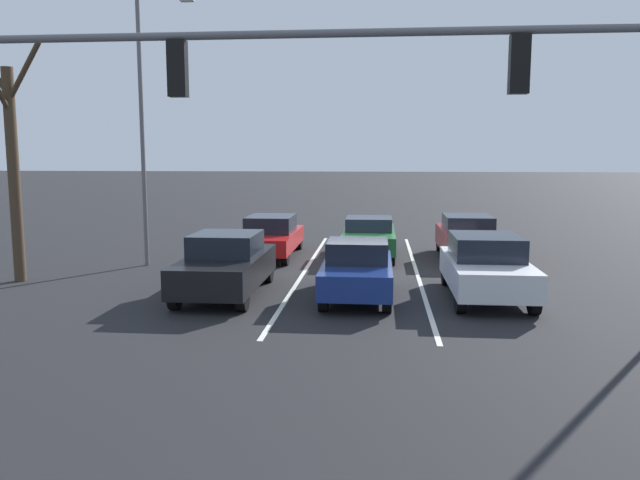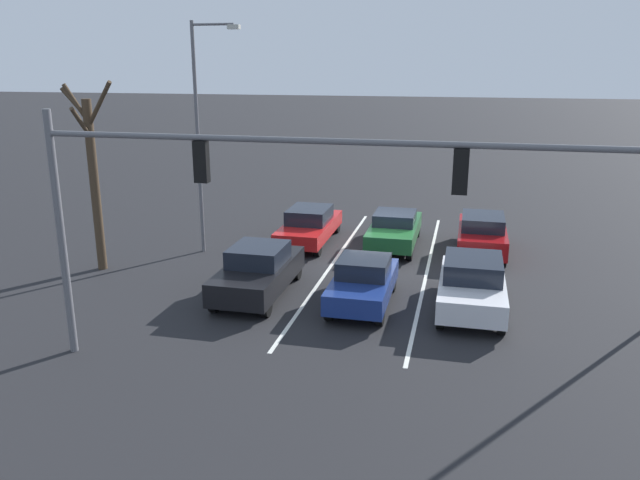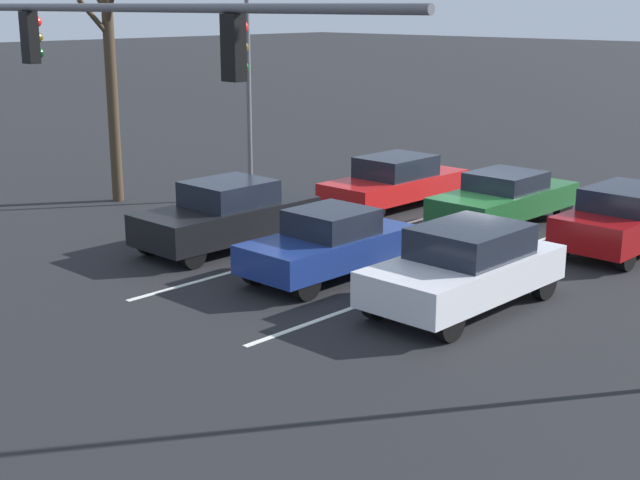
% 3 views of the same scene
% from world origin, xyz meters
% --- Properties ---
extents(ground_plane, '(240.00, 240.00, 0.00)m').
position_xyz_m(ground_plane, '(0.00, 0.00, 0.00)').
color(ground_plane, black).
extents(lane_stripe_left_divider, '(0.12, 15.48, 0.01)m').
position_xyz_m(lane_stripe_left_divider, '(-1.76, 1.74, 0.01)').
color(lane_stripe_left_divider, silver).
rests_on(lane_stripe_left_divider, ground_plane).
extents(lane_stripe_center_divider, '(0.12, 15.48, 0.01)m').
position_xyz_m(lane_stripe_center_divider, '(1.76, 1.74, 0.01)').
color(lane_stripe_center_divider, silver).
rests_on(lane_stripe_center_divider, ground_plane).
extents(car_navy_midlane_front, '(1.75, 4.04, 1.49)m').
position_xyz_m(car_navy_midlane_front, '(-0.02, 5.49, 0.75)').
color(car_navy_midlane_front, navy).
rests_on(car_navy_midlane_front, ground_plane).
extents(car_black_rightlane_front, '(1.90, 4.55, 1.63)m').
position_xyz_m(car_black_rightlane_front, '(3.43, 5.40, 0.81)').
color(car_black_rightlane_front, black).
rests_on(car_black_rightlane_front, ground_plane).
extents(car_silver_leftlane_front, '(1.93, 4.39, 1.62)m').
position_xyz_m(car_silver_leftlane_front, '(-3.31, 5.16, 0.83)').
color(car_silver_leftlane_front, silver).
rests_on(car_silver_leftlane_front, ground_plane).
extents(car_red_rightlane_second, '(1.84, 4.77, 1.48)m').
position_xyz_m(car_red_rightlane_second, '(3.33, -0.90, 0.75)').
color(car_red_rightlane_second, red).
rests_on(car_red_rightlane_second, ground_plane).
extents(car_maroon_leftlane_second, '(1.82, 4.45, 1.55)m').
position_xyz_m(car_maroon_leftlane_second, '(-3.68, -1.03, 0.79)').
color(car_maroon_leftlane_second, maroon).
rests_on(car_maroon_leftlane_second, ground_plane).
extents(car_darkgreen_midlane_second, '(1.84, 4.65, 1.44)m').
position_xyz_m(car_darkgreen_midlane_second, '(-0.21, -1.13, 0.75)').
color(car_darkgreen_midlane_second, '#1E5928').
rests_on(car_darkgreen_midlane_second, ground_plane).
extents(traffic_signal_gantry, '(13.20, 0.37, 6.24)m').
position_xyz_m(traffic_signal_gantry, '(2.58, 10.47, 4.60)').
color(traffic_signal_gantry, slate).
rests_on(traffic_signal_gantry, ground_plane).
extents(street_lamp_right_shoulder, '(1.91, 0.24, 8.78)m').
position_xyz_m(street_lamp_right_shoulder, '(6.97, 1.32, 5.01)').
color(street_lamp_right_shoulder, slate).
rests_on(street_lamp_right_shoulder, ground_plane).
extents(bare_tree_near, '(2.22, 1.13, 6.74)m').
position_xyz_m(bare_tree_near, '(9.86, 4.27, 3.52)').
color(bare_tree_near, '#423323').
rests_on(bare_tree_near, ground_plane).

